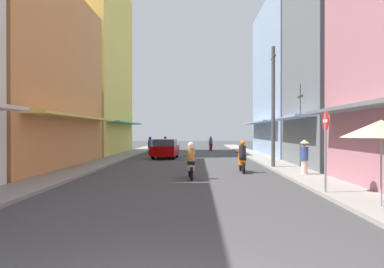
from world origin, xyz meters
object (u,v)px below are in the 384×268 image
(street_sign_no_entry, at_px, (325,141))
(parked_car, at_px, (165,149))
(motorbike_white, at_px, (150,147))
(motorbike_silver, at_px, (191,162))
(motorbike_red, at_px, (211,144))
(motorbike_orange, at_px, (242,158))
(pedestrian_foreground, at_px, (304,156))
(vendor_umbrella, at_px, (381,129))
(utility_pole, at_px, (273,106))
(motorbike_blue, at_px, (165,146))

(street_sign_no_entry, bearing_deg, parked_car, 110.50)
(motorbike_white, relative_size, motorbike_silver, 0.98)
(motorbike_red, relative_size, motorbike_white, 1.02)
(motorbike_orange, xyz_separation_m, parked_car, (-4.63, 10.11, 0.04))
(pedestrian_foreground, bearing_deg, parked_car, 120.88)
(motorbike_white, distance_m, street_sign_no_entry, 23.66)
(vendor_umbrella, bearing_deg, motorbike_orange, 104.80)
(parked_car, bearing_deg, motorbike_red, 71.55)
(motorbike_silver, relative_size, vendor_umbrella, 0.78)
(motorbike_orange, xyz_separation_m, motorbike_red, (-0.82, 21.51, 0.00))
(motorbike_white, xyz_separation_m, utility_pole, (8.30, -13.19, 2.69))
(motorbike_silver, height_order, parked_car, motorbike_silver)
(parked_car, distance_m, utility_pole, 10.82)
(motorbike_orange, distance_m, motorbike_red, 21.53)
(motorbike_red, relative_size, pedestrian_foreground, 1.09)
(parked_car, xyz_separation_m, pedestrian_foreground, (7.18, -12.01, 0.20))
(vendor_umbrella, bearing_deg, motorbike_silver, 126.56)
(motorbike_white, bearing_deg, vendor_umbrella, -70.05)
(motorbike_blue, height_order, motorbike_white, same)
(motorbike_silver, bearing_deg, parked_car, 99.48)
(street_sign_no_entry, bearing_deg, motorbike_silver, 134.17)
(motorbike_red, height_order, vendor_umbrella, vendor_umbrella)
(motorbike_white, xyz_separation_m, motorbike_silver, (3.90, -17.74, 0.00))
(motorbike_white, distance_m, parked_car, 5.28)
(motorbike_orange, distance_m, utility_pole, 3.80)
(motorbike_blue, relative_size, vendor_umbrella, 0.78)
(motorbike_orange, height_order, utility_pole, utility_pole)
(motorbike_white, height_order, utility_pole, utility_pole)
(motorbike_blue, distance_m, motorbike_silver, 20.32)
(motorbike_silver, xyz_separation_m, street_sign_no_entry, (4.30, -4.42, 1.01))
(motorbike_white, bearing_deg, street_sign_no_entry, -69.70)
(motorbike_silver, xyz_separation_m, utility_pole, (4.40, 4.56, 2.69))
(parked_car, height_order, street_sign_no_entry, street_sign_no_entry)
(motorbike_blue, xyz_separation_m, motorbike_orange, (5.24, -17.47, 0.00))
(parked_car, distance_m, pedestrian_foreground, 14.00)
(utility_pole, bearing_deg, pedestrian_foreground, -80.19)
(motorbike_white, height_order, parked_car, motorbike_white)
(motorbike_orange, distance_m, motorbike_white, 16.39)
(utility_pole, bearing_deg, motorbike_orange, -135.03)
(motorbike_orange, relative_size, motorbike_white, 1.02)
(motorbike_silver, height_order, street_sign_no_entry, street_sign_no_entry)
(pedestrian_foreground, distance_m, street_sign_no_entry, 5.29)
(street_sign_no_entry, bearing_deg, motorbike_red, 95.24)
(pedestrian_foreground, bearing_deg, street_sign_no_entry, -98.31)
(motorbike_white, relative_size, parked_car, 0.43)
(pedestrian_foreground, distance_m, utility_pole, 4.57)
(motorbike_silver, height_order, pedestrian_foreground, pedestrian_foreground)
(utility_pole, bearing_deg, street_sign_no_entry, -90.64)
(motorbike_silver, xyz_separation_m, parked_car, (-2.13, 12.77, 0.04))
(motorbike_blue, height_order, motorbike_silver, same)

